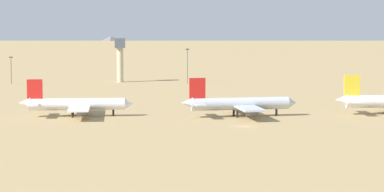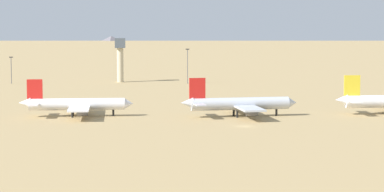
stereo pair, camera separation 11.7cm
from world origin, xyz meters
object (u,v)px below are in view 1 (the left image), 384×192
object	(u,v)px
parked_jet_red_3	(239,104)
control_tower	(120,56)
parked_jet_red_2	(76,104)
light_pole_west	(187,64)
light_pole_east	(11,68)

from	to	relation	value
parked_jet_red_3	control_tower	xyz separation A→B (m)	(-39.51, 141.33, 8.88)
parked_jet_red_2	light_pole_west	xyz separation A→B (m)	(47.52, 125.80, 5.58)
control_tower	light_pole_west	size ratio (longest dim) A/B	1.29
parked_jet_red_3	light_pole_east	distance (m)	165.32
parked_jet_red_2	light_pole_east	world-z (taller)	light_pole_east
parked_jet_red_3	control_tower	world-z (taller)	control_tower
parked_jet_red_3	light_pole_west	world-z (taller)	light_pole_west
parked_jet_red_3	light_pole_west	distance (m)	130.99
control_tower	light_pole_west	world-z (taller)	control_tower
parked_jet_red_3	control_tower	size ratio (longest dim) A/B	1.83
parked_jet_red_2	light_pole_west	bearing A→B (deg)	69.25
parked_jet_red_3	light_pole_east	xyz separation A→B (m)	(-92.33, 137.09, 3.40)
light_pole_east	parked_jet_red_3	bearing A→B (deg)	-56.04
parked_jet_red_2	parked_jet_red_3	xyz separation A→B (m)	(54.38, -4.90, 0.20)
control_tower	light_pole_east	distance (m)	53.27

